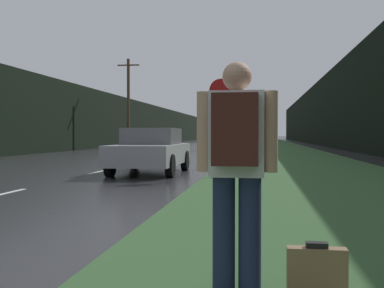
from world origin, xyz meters
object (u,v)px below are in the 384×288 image
object	(u,v)px
stop_sign	(221,118)
delivery_truck	(217,130)
hitchhiker_with_backpack	(237,162)
car_passing_near	(151,150)
car_passing_far	(214,141)
suitcase	(317,272)

from	to	relation	value
stop_sign	delivery_truck	size ratio (longest dim) A/B	0.36
hitchhiker_with_backpack	car_passing_near	bearing A→B (deg)	106.72
stop_sign	car_passing_far	bearing A→B (deg)	95.84
car_passing_far	delivery_truck	distance (m)	43.66
stop_sign	hitchhiker_with_backpack	bearing A→B (deg)	-84.69
hitchhiker_with_backpack	car_passing_near	xyz separation A→B (m)	(-3.19, 11.01, -0.30)
stop_sign	hitchhiker_with_backpack	xyz separation A→B (m)	(0.90, -9.66, -0.66)
stop_sign	car_passing_near	distance (m)	2.82
car_passing_far	delivery_truck	world-z (taller)	delivery_truck
suitcase	car_passing_near	distance (m)	11.63
hitchhiker_with_backpack	delivery_truck	distance (m)	75.86
suitcase	car_passing_near	xyz separation A→B (m)	(-3.78, 10.99, 0.52)
hitchhiker_with_backpack	stop_sign	bearing A→B (deg)	95.87
stop_sign	delivery_truck	world-z (taller)	delivery_truck
car_passing_near	car_passing_far	world-z (taller)	car_passing_near
suitcase	car_passing_far	size ratio (longest dim) A/B	0.10
car_passing_near	car_passing_far	distance (m)	21.05
delivery_truck	stop_sign	bearing A→B (deg)	-84.88
hitchhiker_with_backpack	suitcase	xyz separation A→B (m)	(0.59, 0.01, -0.81)
stop_sign	car_passing_near	size ratio (longest dim) A/B	0.64
car_passing_near	delivery_truck	world-z (taller)	delivery_truck
car_passing_near	car_passing_far	size ratio (longest dim) A/B	1.04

